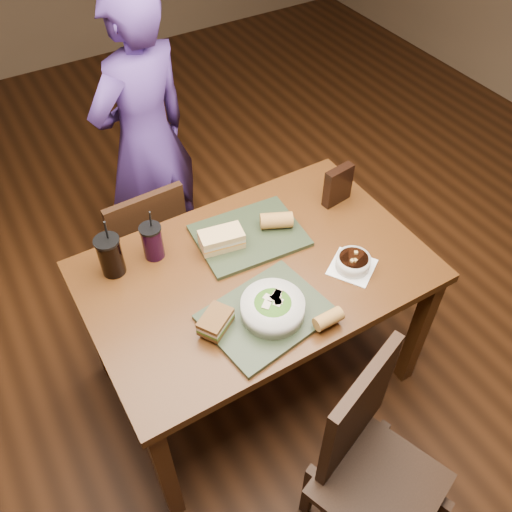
{
  "coord_description": "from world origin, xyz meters",
  "views": [
    {
      "loc": [
        -0.71,
        -1.19,
        2.3
      ],
      "look_at": [
        0.0,
        0.0,
        0.82
      ],
      "focal_mm": 38.0,
      "sensor_mm": 36.0,
      "label": 1
    }
  ],
  "objects_px": {
    "chair_near": "(368,455)",
    "chip_bag": "(338,185)",
    "tray_far": "(249,236)",
    "dining_table": "(256,284)",
    "soup_bowl": "(353,262)",
    "cup_cola": "(110,256)",
    "diner": "(146,140)",
    "tray_near": "(266,315)",
    "sandwich_near": "(216,322)",
    "baguette_far": "(276,220)",
    "sandwich_far": "(222,239)",
    "cup_berry": "(152,241)",
    "chair_far": "(147,246)",
    "salad_bowl": "(273,307)",
    "baguette_near": "(328,319)"
  },
  "relations": [
    {
      "from": "soup_bowl",
      "to": "cup_cola",
      "type": "height_order",
      "value": "cup_cola"
    },
    {
      "from": "chair_near",
      "to": "chip_bag",
      "type": "distance_m",
      "value": 1.07
    },
    {
      "from": "sandwich_near",
      "to": "sandwich_far",
      "type": "height_order",
      "value": "sandwich_far"
    },
    {
      "from": "tray_far",
      "to": "dining_table",
      "type": "bearing_deg",
      "value": -111.73
    },
    {
      "from": "tray_near",
      "to": "baguette_near",
      "type": "bearing_deg",
      "value": -42.21
    },
    {
      "from": "soup_bowl",
      "to": "baguette_near",
      "type": "relative_size",
      "value": 2.13
    },
    {
      "from": "tray_near",
      "to": "cup_cola",
      "type": "height_order",
      "value": "cup_cola"
    },
    {
      "from": "diner",
      "to": "baguette_far",
      "type": "distance_m",
      "value": 0.87
    },
    {
      "from": "diner",
      "to": "cup_berry",
      "type": "bearing_deg",
      "value": 51.05
    },
    {
      "from": "diner",
      "to": "cup_berry",
      "type": "xyz_separation_m",
      "value": [
        -0.27,
        -0.72,
        0.06
      ]
    },
    {
      "from": "sandwich_far",
      "to": "baguette_near",
      "type": "relative_size",
      "value": 1.78
    },
    {
      "from": "chair_near",
      "to": "sandwich_far",
      "type": "xyz_separation_m",
      "value": [
        -0.07,
        0.89,
        0.31
      ]
    },
    {
      "from": "soup_bowl",
      "to": "tray_far",
      "type": "bearing_deg",
      "value": 126.55
    },
    {
      "from": "dining_table",
      "to": "sandwich_far",
      "type": "bearing_deg",
      "value": 110.64
    },
    {
      "from": "diner",
      "to": "baguette_near",
      "type": "relative_size",
      "value": 14.77
    },
    {
      "from": "diner",
      "to": "cup_cola",
      "type": "relative_size",
      "value": 5.87
    },
    {
      "from": "diner",
      "to": "sandwich_near",
      "type": "relative_size",
      "value": 10.37
    },
    {
      "from": "cup_berry",
      "to": "sandwich_near",
      "type": "bearing_deg",
      "value": -84.79
    },
    {
      "from": "chair_far",
      "to": "cup_cola",
      "type": "xyz_separation_m",
      "value": [
        -0.23,
        -0.35,
        0.38
      ]
    },
    {
      "from": "baguette_far",
      "to": "chip_bag",
      "type": "relative_size",
      "value": 0.75
    },
    {
      "from": "chair_far",
      "to": "baguette_near",
      "type": "xyz_separation_m",
      "value": [
        0.31,
        -0.97,
        0.34
      ]
    },
    {
      "from": "sandwich_near",
      "to": "diner",
      "type": "bearing_deg",
      "value": 78.93
    },
    {
      "from": "tray_far",
      "to": "baguette_near",
      "type": "xyz_separation_m",
      "value": [
        0.01,
        -0.52,
        0.03
      ]
    },
    {
      "from": "soup_bowl",
      "to": "chip_bag",
      "type": "distance_m",
      "value": 0.39
    },
    {
      "from": "dining_table",
      "to": "diner",
      "type": "relative_size",
      "value": 0.85
    },
    {
      "from": "chair_far",
      "to": "cup_cola",
      "type": "relative_size",
      "value": 3.18
    },
    {
      "from": "cup_berry",
      "to": "baguette_near",
      "type": "bearing_deg",
      "value": -58.71
    },
    {
      "from": "dining_table",
      "to": "cup_berry",
      "type": "distance_m",
      "value": 0.44
    },
    {
      "from": "chair_near",
      "to": "salad_bowl",
      "type": "height_order",
      "value": "chair_near"
    },
    {
      "from": "salad_bowl",
      "to": "baguette_near",
      "type": "height_order",
      "value": "salad_bowl"
    },
    {
      "from": "dining_table",
      "to": "baguette_far",
      "type": "bearing_deg",
      "value": 38.25
    },
    {
      "from": "tray_near",
      "to": "sandwich_near",
      "type": "xyz_separation_m",
      "value": [
        -0.18,
        0.04,
        0.04
      ]
    },
    {
      "from": "tray_near",
      "to": "tray_far",
      "type": "height_order",
      "value": "same"
    },
    {
      "from": "chair_far",
      "to": "salad_bowl",
      "type": "distance_m",
      "value": 0.93
    },
    {
      "from": "tray_far",
      "to": "cup_cola",
      "type": "bearing_deg",
      "value": 168.86
    },
    {
      "from": "baguette_near",
      "to": "chair_far",
      "type": "bearing_deg",
      "value": 107.77
    },
    {
      "from": "tray_far",
      "to": "salad_bowl",
      "type": "distance_m",
      "value": 0.41
    },
    {
      "from": "dining_table",
      "to": "chair_near",
      "type": "height_order",
      "value": "chair_near"
    },
    {
      "from": "cup_cola",
      "to": "tray_far",
      "type": "bearing_deg",
      "value": -11.14
    },
    {
      "from": "tray_near",
      "to": "baguette_far",
      "type": "bearing_deg",
      "value": 53.37
    },
    {
      "from": "cup_cola",
      "to": "cup_berry",
      "type": "bearing_deg",
      "value": -0.75
    },
    {
      "from": "soup_bowl",
      "to": "baguette_near",
      "type": "bearing_deg",
      "value": -144.31
    },
    {
      "from": "dining_table",
      "to": "sandwich_far",
      "type": "xyz_separation_m",
      "value": [
        -0.06,
        0.16,
        0.14
      ]
    },
    {
      "from": "sandwich_far",
      "to": "cup_berry",
      "type": "distance_m",
      "value": 0.27
    },
    {
      "from": "chair_near",
      "to": "tray_far",
      "type": "bearing_deg",
      "value": 86.53
    },
    {
      "from": "salad_bowl",
      "to": "sandwich_near",
      "type": "distance_m",
      "value": 0.2
    },
    {
      "from": "baguette_near",
      "to": "dining_table",
      "type": "bearing_deg",
      "value": 101.7
    },
    {
      "from": "baguette_far",
      "to": "tray_near",
      "type": "bearing_deg",
      "value": -126.63
    },
    {
      "from": "tray_near",
      "to": "chip_bag",
      "type": "height_order",
      "value": "chip_bag"
    },
    {
      "from": "dining_table",
      "to": "tray_near",
      "type": "bearing_deg",
      "value": -111.58
    }
  ]
}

